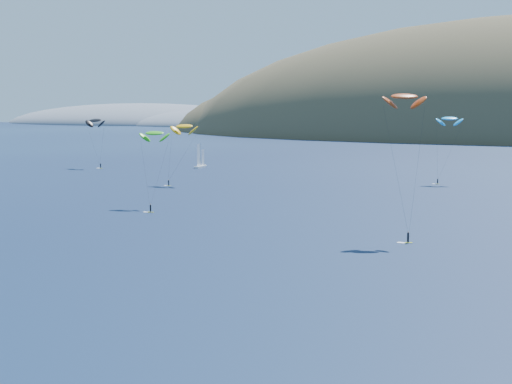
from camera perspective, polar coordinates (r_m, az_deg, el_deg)
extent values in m
ellipsoid|color=#3D3526|center=(655.64, 7.31, 4.18)|extent=(340.00, 240.00, 120.00)
ellipsoid|color=slate|center=(959.56, -9.26, 5.24)|extent=(400.00, 240.00, 60.00)
ellipsoid|color=slate|center=(853.13, -2.94, 5.17)|extent=(240.00, 180.00, 44.00)
cube|color=white|center=(278.50, -4.48, 2.01)|extent=(2.17, 7.29, 0.87)
cylinder|color=white|center=(278.53, -4.44, 3.05)|extent=(0.13, 0.13, 10.12)
cube|color=#CED617|center=(217.69, -7.00, 0.50)|extent=(1.40, 0.43, 0.08)
cylinder|color=black|center=(217.60, -7.00, 0.73)|extent=(0.33, 0.33, 1.49)
sphere|color=#8C6047|center=(217.50, -7.01, 0.96)|extent=(0.25, 0.25, 0.25)
ellipsoid|color=#EAA60D|center=(221.20, -5.76, 5.26)|extent=(8.92, 4.28, 4.93)
cube|color=#CED617|center=(164.71, -8.43, -1.61)|extent=(1.47, 0.87, 0.08)
cylinder|color=black|center=(164.58, -8.44, -1.30)|extent=(0.33, 0.33, 1.51)
sphere|color=#8C6047|center=(164.45, -8.45, -1.00)|extent=(0.25, 0.25, 0.25)
ellipsoid|color=green|center=(174.87, -8.12, 4.69)|extent=(7.70, 5.45, 3.91)
cube|color=#CED617|center=(227.76, 14.32, 0.62)|extent=(1.39, 0.67, 0.07)
cylinder|color=black|center=(227.68, 14.32, 0.83)|extent=(0.31, 0.31, 1.43)
sphere|color=#8C6047|center=(227.59, 14.33, 1.04)|extent=(0.24, 0.24, 0.24)
ellipsoid|color=#119CE7|center=(231.28, 15.22, 5.70)|extent=(8.29, 5.17, 4.29)
cube|color=#CED617|center=(129.96, 12.06, -3.99)|extent=(1.55, 1.03, 0.08)
cylinder|color=black|center=(129.79, 12.07, -3.58)|extent=(0.35, 0.35, 1.61)
sphere|color=#8C6047|center=(129.62, 12.08, -3.18)|extent=(0.27, 0.27, 0.27)
ellipsoid|color=#AB380F|center=(134.02, 11.78, 7.51)|extent=(8.36, 6.38, 4.23)
cube|color=#CED617|center=(281.33, -12.32, 1.86)|extent=(1.63, 0.62, 0.09)
cylinder|color=black|center=(281.24, -12.32, 2.06)|extent=(0.37, 0.37, 1.70)
sphere|color=#8C6047|center=(281.16, -12.33, 2.26)|extent=(0.28, 0.28, 0.28)
ellipsoid|color=black|center=(286.06, -12.74, 5.62)|extent=(9.35, 5.08, 5.00)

